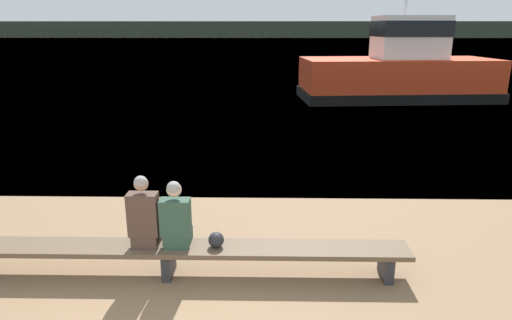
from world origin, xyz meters
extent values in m
plane|color=#386084|center=(0.00, 125.64, 0.00)|extent=(240.00, 240.00, 0.00)
cube|color=#384233|center=(0.00, 150.67, 2.51)|extent=(600.00, 12.00, 5.02)
cube|color=brown|center=(-0.26, 2.66, 0.40)|extent=(6.54, 0.51, 0.07)
cube|color=#2D2D33|center=(2.71, 2.66, 0.18)|extent=(0.12, 0.44, 0.37)
cube|color=#2D2D33|center=(-0.26, 2.66, 0.18)|extent=(0.12, 0.44, 0.37)
cube|color=#4C382D|center=(-0.56, 2.75, 0.53)|extent=(0.35, 0.42, 0.18)
cube|color=#4C382D|center=(-0.56, 2.64, 0.91)|extent=(0.40, 0.22, 0.59)
sphere|color=tan|center=(-0.56, 2.64, 1.34)|extent=(0.19, 0.19, 0.19)
sphere|color=gray|center=(-0.56, 2.63, 1.36)|extent=(0.18, 0.18, 0.18)
cube|color=#2D4C3D|center=(-0.13, 2.75, 0.53)|extent=(0.35, 0.42, 0.18)
cube|color=#2D4C3D|center=(-0.13, 2.64, 0.87)|extent=(0.40, 0.22, 0.50)
sphere|color=beige|center=(-0.13, 2.64, 1.26)|extent=(0.20, 0.20, 0.20)
sphere|color=gray|center=(-0.13, 2.63, 1.29)|extent=(0.18, 0.18, 0.18)
ellipsoid|color=#232328|center=(0.40, 2.65, 0.54)|extent=(0.21, 0.22, 0.21)
cube|color=red|center=(7.23, 18.80, 0.95)|extent=(9.00, 4.30, 1.89)
cube|color=black|center=(7.23, 18.80, 0.23)|extent=(9.18, 4.46, 0.45)
cube|color=silver|center=(7.67, 18.84, 2.84)|extent=(3.23, 2.40, 1.90)
cube|color=black|center=(7.67, 18.84, 3.22)|extent=(3.29, 2.47, 0.68)
camera|label=1|loc=(1.05, -2.92, 3.30)|focal=32.00mm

